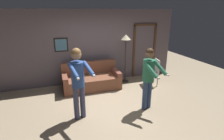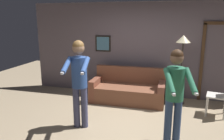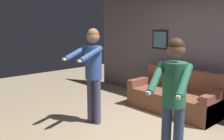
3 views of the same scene
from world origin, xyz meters
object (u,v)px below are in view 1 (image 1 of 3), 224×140
person_standing_right (149,74)px  dining_chair_distant (154,71)px  torchiere_lamp (126,42)px  person_standing_left (78,77)px  couch (91,80)px

person_standing_right → dining_chair_distant: 1.80m
torchiere_lamp → dining_chair_distant: torchiere_lamp is taller
person_standing_left → person_standing_right: size_ratio=1.06×
person_standing_right → person_standing_left: bearing=176.7°
couch → person_standing_left: (-0.64, -1.69, 0.79)m
couch → dining_chair_distant: (2.17, -0.39, 0.25)m
person_standing_left → dining_chair_distant: bearing=24.8°
dining_chair_distant → couch: bearing=169.8°
couch → person_standing_left: size_ratio=1.08×
dining_chair_distant → person_standing_left: bearing=-155.2°
couch → person_standing_right: (1.14, -1.79, 0.72)m
couch → person_standing_right: size_ratio=1.15×
person_standing_left → dining_chair_distant: size_ratio=1.88×
torchiere_lamp → person_standing_right: size_ratio=1.06×
couch → person_standing_left: 1.97m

